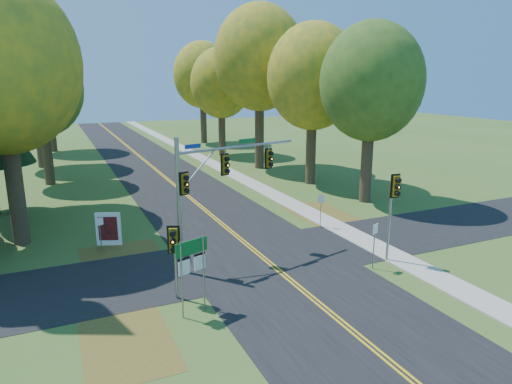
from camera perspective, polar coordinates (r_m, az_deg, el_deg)
name	(u,v)px	position (r m, az deg, el deg)	size (l,w,h in m)	color
ground	(280,272)	(21.78, 2.99, -9.93)	(160.00, 160.00, 0.00)	#3A5A20
road_main	(280,272)	(21.78, 2.99, -9.90)	(8.00, 160.00, 0.02)	black
road_cross	(262,257)	(23.43, 0.74, -8.11)	(60.00, 6.00, 0.02)	black
centerline_left	(278,272)	(21.73, 2.76, -9.91)	(0.10, 160.00, 0.01)	gold
centerline_right	(282,271)	(21.82, 3.23, -9.82)	(0.10, 160.00, 0.01)	gold
sidewalk_east	(385,251)	(25.03, 15.82, -7.13)	(1.60, 160.00, 0.06)	#9E998E
leaf_patch_w_near	(125,263)	(23.54, -16.08, -8.58)	(4.00, 6.00, 0.00)	brown
leaf_patch_e	(331,219)	(29.89, 9.35, -3.34)	(3.50, 8.00, 0.00)	brown
leaf_patch_w_far	(127,341)	(17.20, -15.85, -17.48)	(3.00, 5.00, 0.00)	brown
tree_w_a	(1,65)	(27.11, -29.28, 13.68)	(8.00, 8.00, 14.15)	#38281C
tree_e_a	(372,83)	(33.61, 14.24, 13.11)	(7.20, 7.20, 12.73)	#38281C
tree_e_b	(313,77)	(38.87, 7.17, 14.03)	(7.60, 7.60, 13.33)	#38281C
tree_w_c	(41,89)	(42.13, -25.30, 11.53)	(6.80, 6.80, 11.91)	#38281C
tree_e_c	(260,59)	(45.57, 0.50, 16.35)	(8.80, 8.80, 15.79)	#38281C
tree_w_d	(33,68)	(50.85, -26.14, 13.73)	(8.20, 8.20, 14.56)	#38281C
tree_e_d	(221,83)	(53.79, -4.34, 13.38)	(7.00, 7.00, 12.32)	#38281C
tree_w_e	(46,67)	(61.75, -24.82, 13.96)	(8.40, 8.40, 14.97)	#38281C
tree_e_e	(203,75)	(64.31, -6.70, 14.28)	(7.80, 7.80, 13.74)	#38281C
traffic_mast	(211,182)	(21.54, -5.62, 1.19)	(6.80, 2.09, 6.34)	gray
east_signal_pole	(394,196)	(22.74, 16.85, -0.46)	(0.52, 0.60, 4.46)	#96989E
ped_signal_pole	(174,245)	(18.48, -10.21, -6.58)	(0.49, 0.59, 3.24)	#93959B
route_sign_cluster	(192,261)	(17.52, -8.00, -8.53)	(1.37, 0.51, 3.07)	gray
info_kiosk	(109,229)	(26.00, -17.96, -4.43)	(1.29, 0.66, 1.83)	white
reg_sign_e_north	(321,205)	(27.74, 8.12, -1.59)	(0.39, 0.16, 2.09)	gray
reg_sign_e_south	(375,237)	(22.20, 14.61, -5.52)	(0.41, 0.21, 2.31)	gray
reg_sign_w	(100,228)	(24.87, -18.93, -4.28)	(0.37, 0.10, 1.97)	gray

